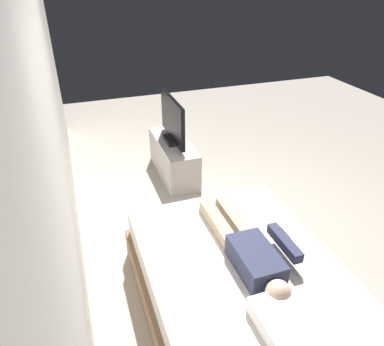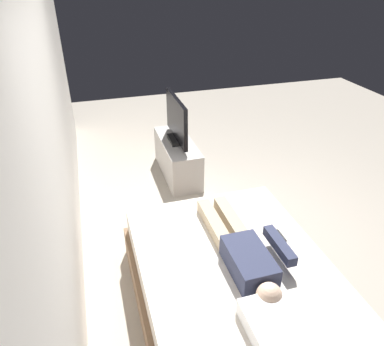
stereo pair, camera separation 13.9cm
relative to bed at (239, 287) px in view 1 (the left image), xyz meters
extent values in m
plane|color=#ADA393|center=(0.78, -0.28, -0.26)|extent=(10.00, 10.00, 0.00)
cube|color=silver|center=(1.18, 1.23, 1.14)|extent=(6.40, 0.10, 2.80)
cube|color=brown|center=(0.00, 0.00, -0.11)|extent=(1.95, 1.51, 0.30)
cube|color=silver|center=(0.00, 0.00, 0.16)|extent=(1.87, 1.43, 0.24)
cube|color=white|center=(-0.65, 0.00, 0.34)|extent=(0.48, 0.34, 0.12)
cube|color=#2D334C|center=(-0.10, -0.06, 0.37)|extent=(0.48, 0.28, 0.18)
sphere|color=beige|center=(-0.43, -0.06, 0.37)|extent=(0.18, 0.18, 0.18)
cube|color=tan|center=(0.44, -0.14, 0.33)|extent=(0.60, 0.11, 0.11)
cube|color=tan|center=(0.44, 0.02, 0.33)|extent=(0.60, 0.11, 0.11)
cube|color=#2D334C|center=(-0.04, -0.34, 0.41)|extent=(0.40, 0.08, 0.08)
cube|color=black|center=(0.18, -0.48, 0.29)|extent=(0.15, 0.04, 0.02)
cube|color=#B7B2AD|center=(2.33, -0.14, -0.01)|extent=(1.10, 0.40, 0.50)
cube|color=black|center=(2.33, -0.14, 0.26)|extent=(0.32, 0.20, 0.05)
cube|color=black|center=(2.33, -0.14, 0.56)|extent=(0.88, 0.05, 0.54)
camera|label=1|loc=(-1.84, 1.04, 2.29)|focal=34.09mm
camera|label=2|loc=(-1.88, 0.91, 2.29)|focal=34.09mm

